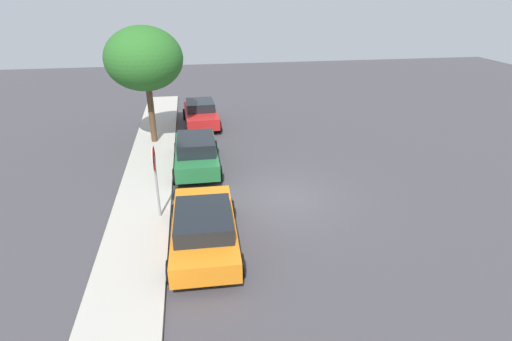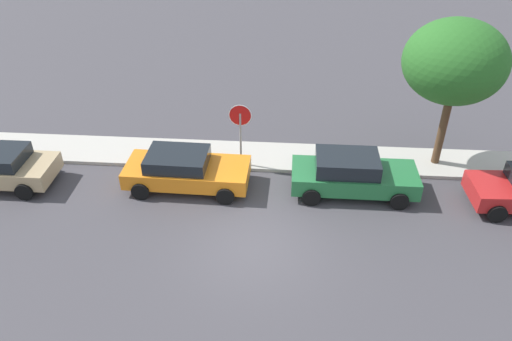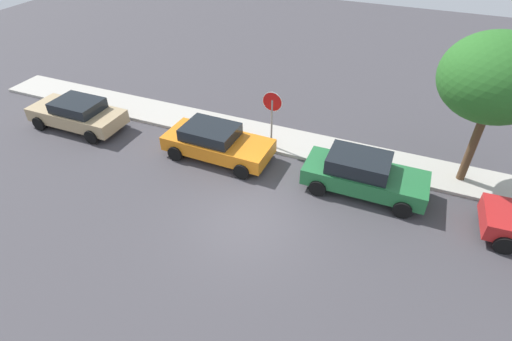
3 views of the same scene
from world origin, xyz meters
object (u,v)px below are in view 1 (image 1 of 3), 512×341
(stop_sign, at_px, (155,170))
(street_tree_near_corner, at_px, (144,59))
(parked_car_orange, at_px, (204,227))
(parked_car_red, at_px, (201,113))
(parked_car_green, at_px, (196,152))

(stop_sign, height_order, street_tree_near_corner, street_tree_near_corner)
(stop_sign, bearing_deg, street_tree_near_corner, 5.77)
(parked_car_orange, bearing_deg, stop_sign, 37.15)
(parked_car_red, bearing_deg, street_tree_near_corner, 137.63)
(parked_car_orange, height_order, street_tree_near_corner, street_tree_near_corner)
(street_tree_near_corner, bearing_deg, stop_sign, -174.23)
(parked_car_red, bearing_deg, stop_sign, 170.23)
(stop_sign, bearing_deg, parked_car_red, -9.77)
(parked_car_orange, xyz_separation_m, street_tree_near_corner, (9.33, 2.18, 3.49))
(parked_car_orange, relative_size, parked_car_red, 1.07)
(stop_sign, xyz_separation_m, street_tree_near_corner, (7.45, 0.75, 2.36))
(parked_car_orange, distance_m, street_tree_near_corner, 10.20)
(parked_car_red, bearing_deg, parked_car_green, 176.21)
(parked_car_red, bearing_deg, parked_car_orange, 178.43)
(parked_car_orange, distance_m, parked_car_green, 5.98)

